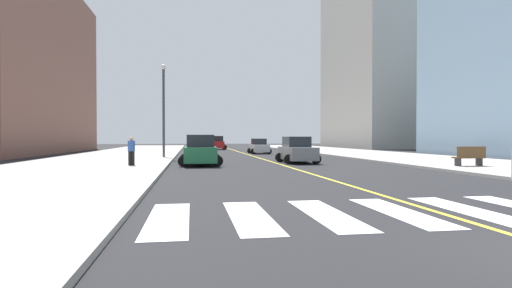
# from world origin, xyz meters

# --- Properties ---
(sidewalk_kerb_east) EXTENTS (10.00, 120.00, 0.15)m
(sidewalk_kerb_east) POSITION_xyz_m (12.20, 20.00, 0.07)
(sidewalk_kerb_east) COLOR #9E9B93
(sidewalk_kerb_east) RESTS_ON ground
(sidewalk_kerb_west) EXTENTS (10.00, 120.00, 0.15)m
(sidewalk_kerb_west) POSITION_xyz_m (-12.20, 20.00, 0.07)
(sidewalk_kerb_west) COLOR #9E9B93
(sidewalk_kerb_west) RESTS_ON ground
(crosswalk_paint) EXTENTS (13.50, 4.00, 0.01)m
(crosswalk_paint) POSITION_xyz_m (0.00, 4.00, 0.01)
(crosswalk_paint) COLOR silver
(crosswalk_paint) RESTS_ON ground
(lane_divider_paint) EXTENTS (0.16, 80.00, 0.01)m
(lane_divider_paint) POSITION_xyz_m (0.00, 40.00, 0.01)
(lane_divider_paint) COLOR yellow
(lane_divider_paint) RESTS_ON ground
(parking_garage_concrete) EXTENTS (18.00, 24.00, 31.18)m
(parking_garage_concrete) POSITION_xyz_m (29.18, 62.94, 15.59)
(parking_garage_concrete) COLOR #9E9B93
(parking_garage_concrete) RESTS_ON ground
(car_silver_nearest) EXTENTS (2.35, 3.73, 1.66)m
(car_silver_nearest) POSITION_xyz_m (1.55, 39.10, 0.77)
(car_silver_nearest) COLOR #B7B7BC
(car_silver_nearest) RESTS_ON ground
(car_red_second) EXTENTS (2.91, 4.54, 1.99)m
(car_red_second) POSITION_xyz_m (-2.05, 55.14, 0.93)
(car_red_second) COLOR red
(car_red_second) RESTS_ON ground
(car_gray_third) EXTENTS (2.62, 4.16, 1.84)m
(car_gray_third) POSITION_xyz_m (1.53, 22.71, 0.86)
(car_gray_third) COLOR slate
(car_gray_third) RESTS_ON ground
(car_green_fourth) EXTENTS (2.77, 4.39, 1.95)m
(car_green_fourth) POSITION_xyz_m (-5.23, 21.09, 0.91)
(car_green_fourth) COLOR #236B42
(car_green_fourth) RESTS_ON ground
(park_bench) EXTENTS (1.80, 0.57, 1.12)m
(park_bench) POSITION_xyz_m (9.94, 16.05, 0.69)
(park_bench) COLOR brown
(park_bench) RESTS_ON sidewalk_kerb_east
(pedestrian_walking_west) EXTENTS (0.41, 0.41, 1.67)m
(pedestrian_walking_west) POSITION_xyz_m (-9.28, 19.72, 1.07)
(pedestrian_walking_west) COLOR black
(pedestrian_walking_west) RESTS_ON sidewalk_kerb_west
(street_lamp) EXTENTS (0.44, 0.44, 7.72)m
(street_lamp) POSITION_xyz_m (-8.07, 29.67, 4.69)
(street_lamp) COLOR #38383D
(street_lamp) RESTS_ON sidewalk_kerb_west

